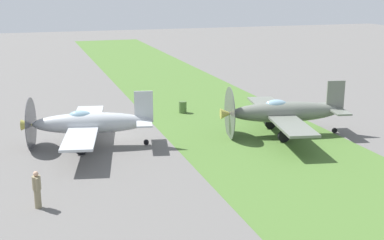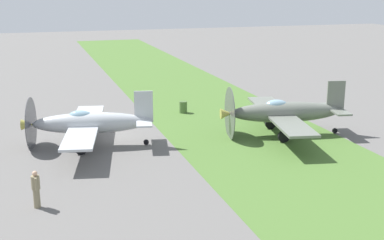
{
  "view_description": "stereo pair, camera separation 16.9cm",
  "coord_description": "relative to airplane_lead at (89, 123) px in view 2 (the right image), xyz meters",
  "views": [
    {
      "loc": [
        -32.43,
        3.95,
        9.65
      ],
      "look_at": [
        -2.6,
        -5.69,
        1.35
      ],
      "focal_mm": 48.01,
      "sensor_mm": 36.0,
      "label": 1
    },
    {
      "loc": [
        -32.48,
        3.79,
        9.65
      ],
      "look_at": [
        -2.6,
        -5.69,
        1.35
      ],
      "focal_mm": 48.01,
      "sensor_mm": 36.0,
      "label": 2
    }
  ],
  "objects": [
    {
      "name": "grass_verge",
      "position": [
        1.9,
        -10.45,
        -1.49
      ],
      "size": [
        120.0,
        11.0,
        0.01
      ],
      "primitive_type": "cube",
      "color": "#476B2D",
      "rests_on": "ground"
    },
    {
      "name": "fuel_drum",
      "position": [
        6.48,
        -7.95,
        -1.04
      ],
      "size": [
        0.6,
        0.6,
        0.9
      ],
      "primitive_type": "cylinder",
      "color": "#476633",
      "rests_on": "ground"
    },
    {
      "name": "airplane_lead",
      "position": [
        0.0,
        0.0,
        0.0
      ],
      "size": [
        10.07,
        8.04,
        3.56
      ],
      "rotation": [
        0.0,
        0.0,
        -0.2
      ],
      "color": "#B2B7BC",
      "rests_on": "ground"
    },
    {
      "name": "ground_plane",
      "position": [
        1.9,
        -0.7,
        -1.49
      ],
      "size": [
        160.0,
        160.0,
        0.0
      ],
      "primitive_type": "plane",
      "color": "#605E5B"
    },
    {
      "name": "ground_crew_chief",
      "position": [
        -8.32,
        3.29,
        -0.58
      ],
      "size": [
        0.63,
        0.38,
        1.73
      ],
      "rotation": [
        0.0,
        0.0,
        0.08
      ],
      "color": "#847A5B",
      "rests_on": "ground"
    },
    {
      "name": "airplane_wingman",
      "position": [
        -1.35,
        -12.45,
        0.07
      ],
      "size": [
        10.54,
        8.4,
        3.73
      ],
      "rotation": [
        0.0,
        0.0,
        -0.19
      ],
      "color": "slate",
      "rests_on": "ground"
    }
  ]
}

